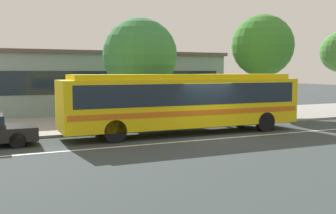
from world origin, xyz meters
TOP-DOWN VIEW (x-y plane):
  - ground_plane at (0.00, 0.00)m, footprint 120.00×120.00m
  - sidewalk_slab at (0.00, 6.54)m, footprint 60.00×8.00m
  - lane_stripe_center at (0.00, -0.80)m, footprint 56.00×0.16m
  - transit_bus at (-0.61, 1.19)m, footprint 11.90×2.67m
  - pedestrian_waiting_near_sign at (2.52, 2.95)m, footprint 0.43×0.43m
  - bus_stop_sign at (3.87, 3.14)m, footprint 0.15×0.44m
  - street_tree_near_stop at (-1.13, 5.91)m, footprint 4.36×4.36m
  - street_tree_mid_block at (7.56, 5.80)m, footprint 4.14×4.14m
  - station_building at (-1.23, 13.96)m, footprint 17.47×7.95m

SIDE VIEW (x-z plane):
  - ground_plane at x=0.00m, z-range 0.00..0.00m
  - lane_stripe_center at x=0.00m, z-range 0.00..0.01m
  - sidewalk_slab at x=0.00m, z-range 0.00..0.12m
  - pedestrian_waiting_near_sign at x=2.52m, z-range 0.27..2.01m
  - bus_stop_sign at x=3.87m, z-range 0.45..2.75m
  - transit_bus at x=-0.61m, z-range 0.24..3.14m
  - station_building at x=-1.23m, z-range 0.01..4.44m
  - street_tree_near_stop at x=-1.13m, z-range 0.94..6.96m
  - street_tree_mid_block at x=7.56m, z-range 1.39..8.08m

